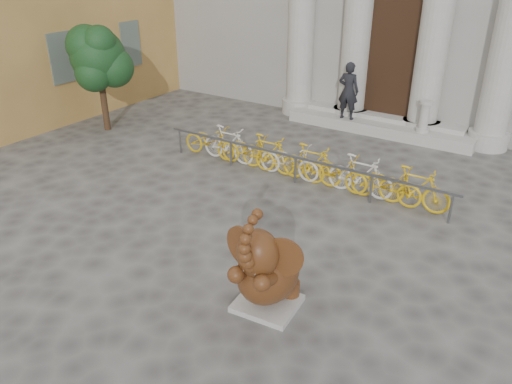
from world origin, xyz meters
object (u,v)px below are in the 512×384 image
Objects in this scene: pedestrian at (348,91)px; bike_rack at (300,161)px; elephant_statue at (267,271)px; tree at (98,58)px.

bike_rack is at bearing 95.31° from pedestrian.
bike_rack is 4.37× the size of pedestrian.
pedestrian reaches higher than elephant_statue.
tree is at bearing 147.30° from elephant_statue.
tree is (-7.12, -0.01, 1.82)m from bike_rack.
elephant_statue is 1.09× the size of pedestrian.
pedestrian is at bearing 33.57° from tree.
elephant_statue is 0.60× the size of tree.
tree reaches higher than bike_rack.
pedestrian is (-2.60, 9.09, 0.55)m from elephant_statue.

